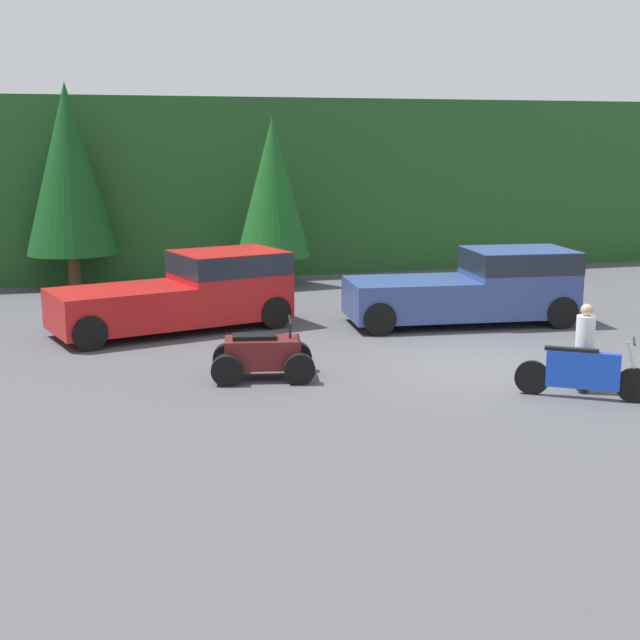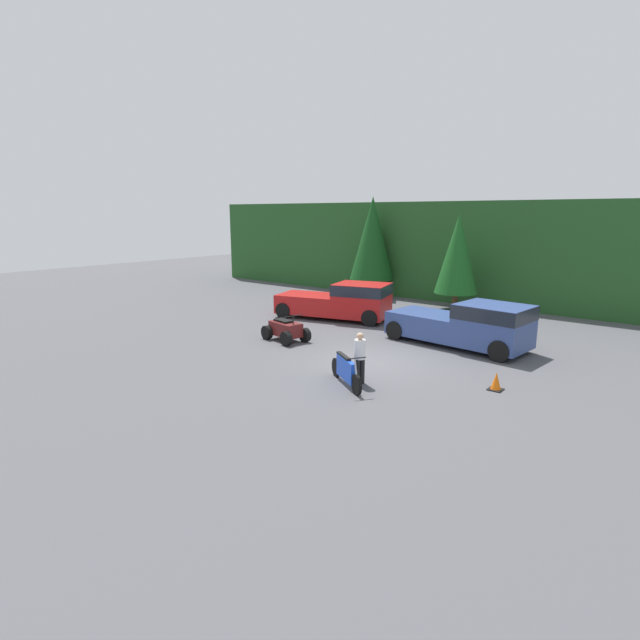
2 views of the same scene
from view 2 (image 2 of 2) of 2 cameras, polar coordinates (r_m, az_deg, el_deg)
The scene contains 10 objects.
ground_plane at distance 17.93m, azimuth 5.54°, elevation -4.80°, with size 80.00×80.00×0.00m, color #4C4C51.
hillside_backdrop at distance 31.87m, azimuth 21.82°, elevation 7.20°, with size 44.00×6.00×5.87m.
tree_left at distance 31.53m, azimuth 5.99°, elevation 9.25°, with size 2.73×2.73×6.20m.
tree_mid_left at distance 27.90m, azimuth 15.44°, elevation 7.31°, with size 2.29×2.29×5.21m.
pickup_truck_red at distance 24.78m, azimuth 2.63°, elevation 2.29°, with size 5.95×3.49×1.84m.
pickup_truck_second at distance 20.33m, azimuth 16.69°, elevation -0.40°, with size 5.78×2.71×1.84m.
dirt_bike at distance 15.40m, azimuth 2.99°, elevation -5.83°, with size 2.03×1.40×1.12m.
quad_atv at distance 20.74m, azimuth -3.95°, elevation -1.16°, with size 2.15×1.53×1.15m.
rider_person at distance 15.44m, azimuth 4.57°, elevation -4.15°, with size 0.44×0.44×1.63m.
traffic_cone at distance 15.95m, azimuth 19.48°, elevation -6.68°, with size 0.42×0.42×0.55m.
Camera 2 is at (9.36, -14.38, 5.21)m, focal length 28.00 mm.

